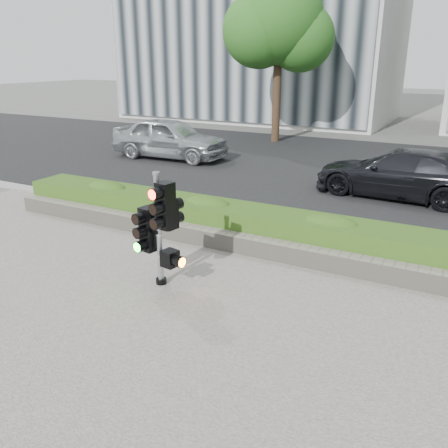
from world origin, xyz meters
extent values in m
plane|color=#51514C|center=(0.00, 0.00, 0.00)|extent=(120.00, 120.00, 0.00)
cube|color=#9E9389|center=(0.00, -2.50, 0.01)|extent=(16.00, 11.00, 0.03)
cube|color=black|center=(0.00, 10.00, 0.01)|extent=(60.00, 13.00, 0.02)
cube|color=gray|center=(0.00, 3.15, 0.06)|extent=(60.00, 0.25, 0.12)
cube|color=gray|center=(0.00, 1.90, 0.20)|extent=(12.00, 0.32, 0.34)
cube|color=#5D8F2C|center=(0.00, 2.55, 0.37)|extent=(12.00, 1.00, 0.68)
cylinder|color=black|center=(-4.50, 14.50, 2.02)|extent=(0.36, 0.36, 4.03)
sphere|color=#1E5016|center=(-4.50, 14.50, 5.18)|extent=(3.74, 3.74, 3.74)
sphere|color=#1E5016|center=(-3.64, 14.86, 4.46)|extent=(2.88, 2.88, 2.88)
sphere|color=#1E5016|center=(-5.22, 14.07, 4.75)|extent=(3.17, 3.17, 3.17)
cylinder|color=black|center=(-0.65, 0.00, 0.08)|extent=(0.18, 0.18, 0.09)
cylinder|color=gray|center=(-0.65, 0.00, 0.97)|extent=(0.10, 0.10, 1.88)
cylinder|color=gray|center=(-0.65, 0.00, 1.94)|extent=(0.12, 0.12, 0.05)
cube|color=#FF1107|center=(-0.44, -0.06, 1.45)|extent=(0.28, 0.28, 0.75)
cube|color=#14E51E|center=(-0.86, 0.01, 0.97)|extent=(0.28, 0.28, 0.75)
cube|color=black|center=(-0.58, 0.20, 1.22)|extent=(0.28, 0.28, 0.51)
cube|color=orange|center=(-0.44, -0.01, 0.54)|extent=(0.28, 0.28, 0.28)
imported|color=#B2B5B9|center=(-6.54, 8.98, 0.78)|extent=(4.53, 1.95, 1.52)
imported|color=black|center=(2.01, 7.48, 0.68)|extent=(4.69, 2.24, 1.32)
camera|label=1|loc=(3.70, -5.90, 3.64)|focal=38.00mm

